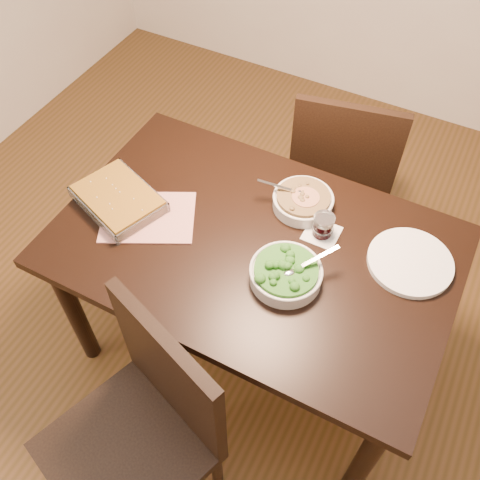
{
  "coord_description": "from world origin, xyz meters",
  "views": [
    {
      "loc": [
        0.49,
        -1.04,
        2.23
      ],
      "look_at": [
        -0.03,
        -0.04,
        0.8
      ],
      "focal_mm": 40.0,
      "sensor_mm": 36.0,
      "label": 1
    }
  ],
  "objects_px": {
    "stew_bowl": "(303,200)",
    "chair_far": "(343,166)",
    "chair_near": "(145,424)",
    "baking_dish": "(118,199)",
    "table": "(253,259)",
    "broccoli_bowl": "(286,273)",
    "wine_tumbler": "(323,225)",
    "dinner_plate": "(410,262)"
  },
  "relations": [
    {
      "from": "stew_bowl",
      "to": "dinner_plate",
      "type": "relative_size",
      "value": 0.84
    },
    {
      "from": "stew_bowl",
      "to": "baking_dish",
      "type": "height_order",
      "value": "stew_bowl"
    },
    {
      "from": "dinner_plate",
      "to": "chair_far",
      "type": "relative_size",
      "value": 0.3
    },
    {
      "from": "chair_near",
      "to": "baking_dish",
      "type": "bearing_deg",
      "value": 148.49
    },
    {
      "from": "chair_near",
      "to": "dinner_plate",
      "type": "bearing_deg",
      "value": 75.7
    },
    {
      "from": "baking_dish",
      "to": "wine_tumbler",
      "type": "height_order",
      "value": "wine_tumbler"
    },
    {
      "from": "baking_dish",
      "to": "wine_tumbler",
      "type": "xyz_separation_m",
      "value": [
        0.72,
        0.22,
        0.02
      ]
    },
    {
      "from": "stew_bowl",
      "to": "wine_tumbler",
      "type": "xyz_separation_m",
      "value": [
        0.11,
        -0.09,
        0.02
      ]
    },
    {
      "from": "chair_far",
      "to": "baking_dish",
      "type": "bearing_deg",
      "value": 41.46
    },
    {
      "from": "wine_tumbler",
      "to": "chair_near",
      "type": "relative_size",
      "value": 0.09
    },
    {
      "from": "table",
      "to": "dinner_plate",
      "type": "height_order",
      "value": "dinner_plate"
    },
    {
      "from": "baking_dish",
      "to": "chair_near",
      "type": "xyz_separation_m",
      "value": [
        0.48,
        -0.59,
        -0.23
      ]
    },
    {
      "from": "broccoli_bowl",
      "to": "table",
      "type": "bearing_deg",
      "value": 151.8
    },
    {
      "from": "wine_tumbler",
      "to": "chair_far",
      "type": "distance_m",
      "value": 0.65
    },
    {
      "from": "baking_dish",
      "to": "broccoli_bowl",
      "type": "bearing_deg",
      "value": 18.64
    },
    {
      "from": "baking_dish",
      "to": "chair_far",
      "type": "distance_m",
      "value": 1.04
    },
    {
      "from": "stew_bowl",
      "to": "broccoli_bowl",
      "type": "bearing_deg",
      "value": -76.3
    },
    {
      "from": "wine_tumbler",
      "to": "dinner_plate",
      "type": "relative_size",
      "value": 0.29
    },
    {
      "from": "table",
      "to": "broccoli_bowl",
      "type": "distance_m",
      "value": 0.22
    },
    {
      "from": "table",
      "to": "chair_far",
      "type": "distance_m",
      "value": 0.75
    },
    {
      "from": "table",
      "to": "broccoli_bowl",
      "type": "bearing_deg",
      "value": -28.2
    },
    {
      "from": "table",
      "to": "wine_tumbler",
      "type": "relative_size",
      "value": 16.51
    },
    {
      "from": "dinner_plate",
      "to": "stew_bowl",
      "type": "bearing_deg",
      "value": 170.34
    },
    {
      "from": "table",
      "to": "baking_dish",
      "type": "xyz_separation_m",
      "value": [
        -0.53,
        -0.07,
        0.12
      ]
    },
    {
      "from": "baking_dish",
      "to": "chair_far",
      "type": "xyz_separation_m",
      "value": [
        0.61,
        0.8,
        -0.24
      ]
    },
    {
      "from": "chair_far",
      "to": "stew_bowl",
      "type": "bearing_deg",
      "value": 78.11
    },
    {
      "from": "chair_near",
      "to": "chair_far",
      "type": "xyz_separation_m",
      "value": [
        0.13,
        1.4,
        -0.02
      ]
    },
    {
      "from": "broccoli_bowl",
      "to": "baking_dish",
      "type": "height_order",
      "value": "broccoli_bowl"
    },
    {
      "from": "stew_bowl",
      "to": "broccoli_bowl",
      "type": "distance_m",
      "value": 0.34
    },
    {
      "from": "broccoli_bowl",
      "to": "chair_far",
      "type": "xyz_separation_m",
      "value": [
        -0.07,
        0.82,
        -0.25
      ]
    },
    {
      "from": "stew_bowl",
      "to": "wine_tumbler",
      "type": "distance_m",
      "value": 0.15
    },
    {
      "from": "stew_bowl",
      "to": "table",
      "type": "bearing_deg",
      "value": -108.6
    },
    {
      "from": "table",
      "to": "baking_dish",
      "type": "height_order",
      "value": "baking_dish"
    },
    {
      "from": "dinner_plate",
      "to": "baking_dish",
      "type": "bearing_deg",
      "value": -167.28
    },
    {
      "from": "broccoli_bowl",
      "to": "baking_dish",
      "type": "xyz_separation_m",
      "value": [
        -0.69,
        0.02,
        -0.01
      ]
    },
    {
      "from": "table",
      "to": "baking_dish",
      "type": "distance_m",
      "value": 0.54
    },
    {
      "from": "stew_bowl",
      "to": "chair_far",
      "type": "height_order",
      "value": "chair_far"
    },
    {
      "from": "baking_dish",
      "to": "chair_near",
      "type": "height_order",
      "value": "chair_near"
    },
    {
      "from": "broccoli_bowl",
      "to": "dinner_plate",
      "type": "relative_size",
      "value": 0.85
    },
    {
      "from": "broccoli_bowl",
      "to": "chair_far",
      "type": "distance_m",
      "value": 0.86
    },
    {
      "from": "dinner_plate",
      "to": "chair_far",
      "type": "distance_m",
      "value": 0.75
    },
    {
      "from": "table",
      "to": "broccoli_bowl",
      "type": "height_order",
      "value": "broccoli_bowl"
    }
  ]
}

